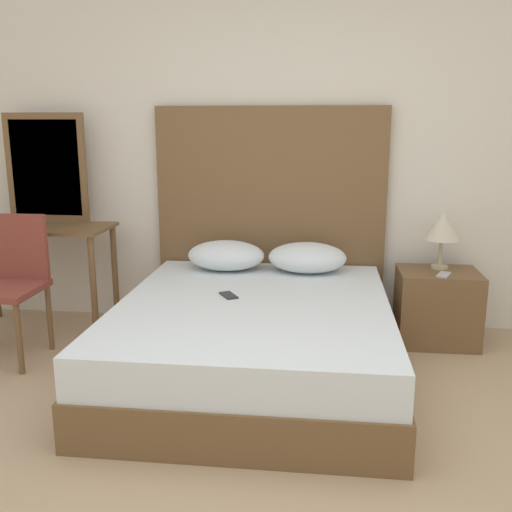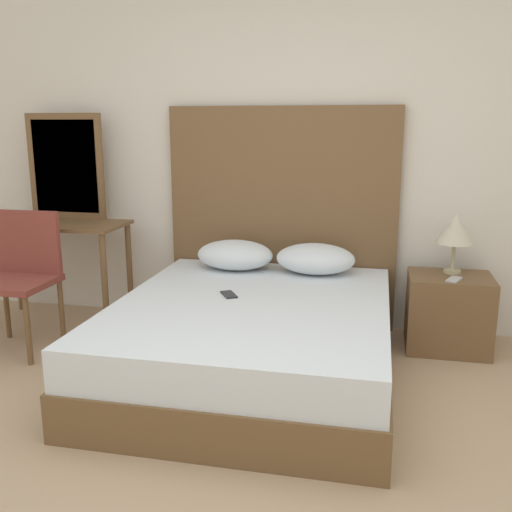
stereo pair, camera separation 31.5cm
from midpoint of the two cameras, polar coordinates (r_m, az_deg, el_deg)
name	(u,v)px [view 2 (the right image)]	position (r m, az deg, el deg)	size (l,w,h in m)	color
wall_back	(304,143)	(4.23, 7.02, 11.12)	(10.00, 0.06, 2.70)	silver
bed	(253,339)	(3.43, 2.32, -8.36)	(1.60, 1.92, 0.47)	brown
headboard	(281,218)	(4.22, 4.71, 3.75)	(1.68, 0.05, 1.61)	brown
pillow_left	(235,255)	(4.05, 0.11, 0.09)	(0.54, 0.39, 0.21)	silver
pillow_right	(315,259)	(3.98, 8.24, -0.30)	(0.54, 0.39, 0.21)	silver
phone_on_bed	(229,295)	(3.45, -0.12, -3.91)	(0.14, 0.16, 0.01)	#232328
nightstand	(448,313)	(4.09, 20.79, -5.35)	(0.54, 0.43, 0.51)	brown
table_lamp	(455,230)	(4.04, 21.46, 2.41)	(0.24, 0.24, 0.40)	tan
phone_on_nightstand	(454,279)	(3.92, 21.42, -2.22)	(0.12, 0.17, 0.01)	#B7B7BC
vanity_desk	(56,240)	(4.46, -17.53, 1.52)	(1.05, 0.49, 0.77)	brown
vanity_mirror	(66,166)	(4.58, -16.63, 8.57)	(0.61, 0.03, 0.79)	brown
chair	(20,270)	(4.05, -20.50, -1.33)	(0.49, 0.45, 0.92)	brown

